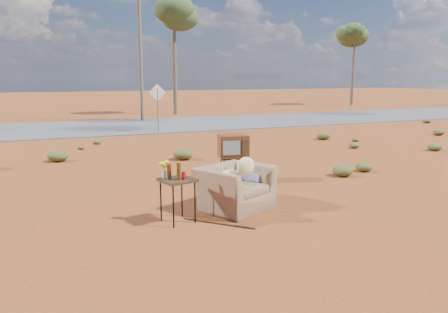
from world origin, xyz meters
name	(u,v)px	position (x,y,z in m)	size (l,w,h in m)	color
ground	(240,210)	(0.00, 0.00, 0.00)	(140.00, 140.00, 0.00)	brown
highway	(114,127)	(0.00, 15.00, 0.02)	(140.00, 7.00, 0.04)	#565659
armchair	(238,181)	(0.01, 0.15, 0.52)	(1.66, 1.51, 1.11)	#806146
tv_unit	(233,147)	(0.86, 2.26, 0.83)	(0.80, 0.70, 1.12)	black
side_table	(175,177)	(-1.34, -0.20, 0.80)	(0.65, 0.65, 1.08)	#3A2915
rusty_bar	(219,223)	(-0.69, -0.62, 0.02)	(0.04, 0.04, 1.34)	#4A2613
road_sign	(158,99)	(1.50, 12.00, 1.50)	(0.78, 0.06, 2.19)	brown
eucalyptus_center	(174,15)	(5.00, 21.00, 6.43)	(3.20, 3.20, 7.60)	brown
eucalyptus_right	(355,36)	(22.00, 24.00, 5.94)	(3.20, 3.20, 7.10)	brown
utility_pole_center	(140,47)	(2.00, 17.50, 4.15)	(1.40, 0.20, 8.00)	brown
scrub_patch	(145,164)	(-0.82, 4.41, 0.14)	(17.49, 8.07, 0.33)	#474F22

